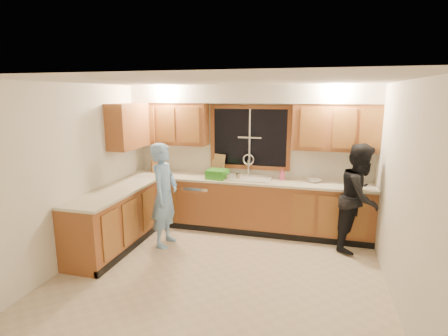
% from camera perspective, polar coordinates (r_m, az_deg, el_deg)
% --- Properties ---
extents(floor, '(4.20, 4.20, 0.00)m').
position_cam_1_polar(floor, '(4.91, -0.43, -16.60)').
color(floor, beige).
rests_on(floor, ground).
extents(ceiling, '(4.20, 4.20, 0.00)m').
position_cam_1_polar(ceiling, '(4.32, -0.48, 13.99)').
color(ceiling, silver).
extents(wall_back, '(4.20, 0.00, 4.20)m').
position_cam_1_polar(wall_back, '(6.26, 4.19, 1.81)').
color(wall_back, silver).
rests_on(wall_back, ground).
extents(wall_left, '(0.00, 3.80, 3.80)m').
position_cam_1_polar(wall_left, '(5.39, -22.50, -0.71)').
color(wall_left, silver).
rests_on(wall_left, ground).
extents(wall_right, '(0.00, 3.80, 3.80)m').
position_cam_1_polar(wall_right, '(4.40, 26.98, -3.79)').
color(wall_right, silver).
rests_on(wall_right, ground).
extents(base_cabinets_back, '(4.20, 0.60, 0.88)m').
position_cam_1_polar(base_cabinets_back, '(6.17, 3.55, -6.08)').
color(base_cabinets_back, brown).
rests_on(base_cabinets_back, ground).
extents(base_cabinets_left, '(0.60, 1.90, 0.88)m').
position_cam_1_polar(base_cabinets_left, '(5.72, -17.30, -8.11)').
color(base_cabinets_left, brown).
rests_on(base_cabinets_left, ground).
extents(countertop_back, '(4.20, 0.63, 0.04)m').
position_cam_1_polar(countertop_back, '(6.03, 3.58, -1.97)').
color(countertop_back, beige).
rests_on(countertop_back, base_cabinets_back).
extents(countertop_left, '(0.63, 1.90, 0.04)m').
position_cam_1_polar(countertop_left, '(5.57, -17.46, -3.67)').
color(countertop_left, beige).
rests_on(countertop_left, base_cabinets_left).
extents(upper_cabinets_left, '(1.35, 0.33, 0.75)m').
position_cam_1_polar(upper_cabinets_left, '(6.45, -8.63, 7.16)').
color(upper_cabinets_left, brown).
rests_on(upper_cabinets_left, wall_back).
extents(upper_cabinets_right, '(1.35, 0.33, 0.75)m').
position_cam_1_polar(upper_cabinets_right, '(5.92, 17.71, 6.32)').
color(upper_cabinets_right, brown).
rests_on(upper_cabinets_right, wall_back).
extents(upper_cabinets_return, '(0.33, 0.90, 0.75)m').
position_cam_1_polar(upper_cabinets_return, '(6.14, -15.34, 6.63)').
color(upper_cabinets_return, brown).
rests_on(upper_cabinets_return, wall_left).
extents(soffit, '(4.20, 0.35, 0.30)m').
position_cam_1_polar(soffit, '(6.00, 4.03, 11.93)').
color(soffit, silver).
rests_on(soffit, wall_back).
extents(window_frame, '(1.44, 0.03, 1.14)m').
position_cam_1_polar(window_frame, '(6.20, 4.23, 4.98)').
color(window_frame, black).
rests_on(window_frame, wall_back).
extents(sink, '(0.86, 0.52, 0.57)m').
position_cam_1_polar(sink, '(6.06, 3.61, -2.25)').
color(sink, white).
rests_on(sink, countertop_back).
extents(dishwasher, '(0.60, 0.56, 0.82)m').
position_cam_1_polar(dishwasher, '(6.39, -4.00, -5.75)').
color(dishwasher, white).
rests_on(dishwasher, floor).
extents(stove, '(0.58, 0.75, 0.90)m').
position_cam_1_polar(stove, '(5.27, -20.64, -9.93)').
color(stove, white).
rests_on(stove, floor).
extents(man, '(0.39, 0.60, 1.63)m').
position_cam_1_polar(man, '(5.52, -9.71, -4.35)').
color(man, '#79AAE5').
rests_on(man, floor).
extents(woman, '(0.89, 0.98, 1.64)m').
position_cam_1_polar(woman, '(5.67, 21.31, -4.50)').
color(woman, black).
rests_on(woman, floor).
extents(knife_block, '(0.15, 0.15, 0.21)m').
position_cam_1_polar(knife_block, '(6.62, -11.26, 0.18)').
color(knife_block, '#965D29').
rests_on(knife_block, countertop_back).
extents(cutting_board, '(0.29, 0.19, 0.37)m').
position_cam_1_polar(cutting_board, '(6.34, -0.98, 0.64)').
color(cutting_board, tan).
rests_on(cutting_board, countertop_back).
extents(dish_crate, '(0.37, 0.35, 0.16)m').
position_cam_1_polar(dish_crate, '(6.03, -1.07, -1.00)').
color(dish_crate, '#328F25').
rests_on(dish_crate, countertop_back).
extents(soap_bottle, '(0.10, 0.10, 0.19)m').
position_cam_1_polar(soap_bottle, '(6.03, 9.48, -0.99)').
color(soap_bottle, '#E25680').
rests_on(soap_bottle, countertop_back).
extents(bowl, '(0.29, 0.29, 0.05)m').
position_cam_1_polar(bowl, '(5.97, 14.51, -2.02)').
color(bowl, silver).
rests_on(bowl, countertop_back).
extents(can_left, '(0.08, 0.08, 0.11)m').
position_cam_1_polar(can_left, '(5.88, 0.60, -1.53)').
color(can_left, '#BCAE90').
rests_on(can_left, countertop_back).
extents(can_right, '(0.08, 0.08, 0.11)m').
position_cam_1_polar(can_right, '(5.91, 2.26, -1.47)').
color(can_right, '#BCAE90').
rests_on(can_right, countertop_back).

